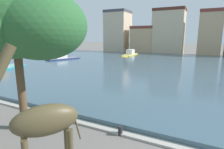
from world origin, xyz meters
TOP-DOWN VIEW (x-y plane):
  - harbor_water at (0.00, 31.07)m, footprint 85.69×43.83m
  - quay_edge_coping at (0.00, 8.91)m, footprint 85.69×0.50m
  - giraffe_statue at (4.72, 4.07)m, footprint 2.12×2.67m
  - sailboat_navy at (-17.54, 30.40)m, footprint 4.64×8.06m
  - sailboat_teal at (-17.47, 16.95)m, footprint 4.41×9.43m
  - sailboat_yellow at (-8.27, 43.99)m, footprint 2.70×8.69m
  - shade_tree at (-0.02, 7.01)m, footprint 7.22×7.17m
  - mooring_bollard at (5.12, 8.76)m, footprint 0.24×0.24m
  - townhouse_narrow_midrow at (-16.83, 55.37)m, footprint 7.15×7.16m
  - townhouse_wide_warehouse at (-8.48, 55.45)m, footprint 6.97×5.17m
  - townhouse_tall_gabled at (-1.01, 56.11)m, footprint 8.63×6.19m
  - townhouse_corner_house at (9.61, 55.95)m, footprint 5.54×6.38m

SIDE VIEW (x-z plane):
  - quay_edge_coping at x=0.00m, z-range 0.00..0.12m
  - harbor_water at x=0.00m, z-range 0.00..0.39m
  - mooring_bollard at x=5.12m, z-range 0.00..0.50m
  - sailboat_navy at x=-17.54m, z-range -3.60..4.58m
  - sailboat_teal at x=-17.47m, z-range -3.95..5.11m
  - sailboat_yellow at x=-8.27m, z-range -3.44..4.60m
  - giraffe_statue at x=4.72m, z-range 0.06..5.30m
  - townhouse_wide_warehouse at x=-8.48m, z-range 0.01..8.18m
  - shade_tree at x=-0.02m, z-range 1.88..9.88m
  - townhouse_corner_house at x=9.61m, z-range 0.02..11.86m
  - townhouse_tall_gabled at x=-1.01m, z-range 0.02..12.87m
  - townhouse_narrow_midrow at x=-16.83m, z-range 0.02..13.19m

